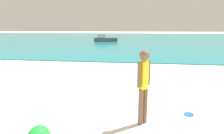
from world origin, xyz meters
TOP-DOWN VIEW (x-y plane):
  - water at (0.00, 40.95)m, footprint 160.00×60.00m
  - person_standing at (1.37, 3.21)m, footprint 0.30×0.32m
  - frisbee at (2.58, 3.84)m, footprint 0.24×0.24m
  - boat_near at (-4.12, 28.67)m, footprint 3.73×2.09m

SIDE VIEW (x-z plane):
  - frisbee at x=2.58m, z-range 0.00..0.03m
  - water at x=0.00m, z-range 0.00..0.06m
  - boat_near at x=-4.12m, z-range -0.13..1.08m
  - person_standing at x=1.37m, z-range 0.12..1.87m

